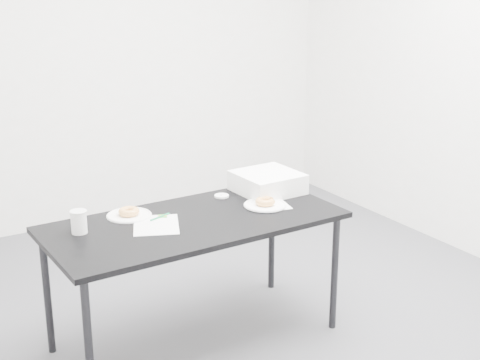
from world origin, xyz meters
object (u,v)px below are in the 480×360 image
scorecard (156,225)px  donut_far (129,212)px  plate_near (265,205)px  donut_near (265,201)px  plate_far (129,215)px  coffee_cup (79,222)px  pen (160,217)px  bakery_box (267,182)px  table (195,229)px

scorecard → donut_far: 0.21m
plate_near → donut_near: 0.02m
plate_far → coffee_cup: coffee_cup is taller
pen → plate_far: 0.17m
plate_near → donut_near: bearing=-90.0°
coffee_cup → donut_far: bearing=18.9°
pen → plate_far: size_ratio=0.56×
plate_near → donut_near: (0.00, -0.00, 0.02)m
donut_near → coffee_cup: 0.99m
donut_near → coffee_cup: size_ratio=0.95×
coffee_cup → bakery_box: bearing=3.7°
donut_near → donut_far: bearing=161.4°
table → donut_near: donut_near is taller
coffee_cup → bakery_box: size_ratio=0.34×
plate_near → coffee_cup: size_ratio=2.02×
table → bakery_box: size_ratio=4.53×
scorecard → plate_far: size_ratio=1.21×
plate_far → table: bearing=-39.4°
plate_near → table: bearing=178.2°
scorecard → pen: 0.10m
table → pen: pen is taller
donut_near → donut_far: donut_near is taller
table → scorecard: 0.21m
donut_far → coffee_cup: coffee_cup is taller
table → pen: 0.19m
donut_far → plate_near: bearing=-18.6°
coffee_cup → pen: bearing=-1.4°
coffee_cup → table: bearing=-11.9°
table → donut_far: size_ratio=14.09×
coffee_cup → bakery_box: coffee_cup is taller
scorecard → plate_far: bearing=132.0°
table → scorecard: (-0.20, 0.03, 0.05)m
scorecard → pen: pen is taller
plate_far → pen: bearing=-41.7°
donut_far → coffee_cup: bearing=-161.1°
scorecard → plate_far: (-0.07, 0.19, 0.00)m
donut_far → bakery_box: bakery_box is taller
scorecard → donut_near: 0.62m
pen → plate_near: 0.58m
plate_far → coffee_cup: (-0.29, -0.10, 0.05)m
donut_near → scorecard: bearing=176.4°
scorecard → donut_near: (0.62, -0.04, 0.03)m
donut_near → donut_far: size_ratio=1.00×
pen → donut_near: 0.58m
donut_near → coffee_cup: bearing=172.4°
pen → donut_near: (0.56, -0.12, 0.02)m
plate_near → bakery_box: 0.26m
plate_near → coffee_cup: coffee_cup is taller
plate_far → donut_far: (0.00, 0.00, 0.02)m
donut_near → plate_far: donut_near is taller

